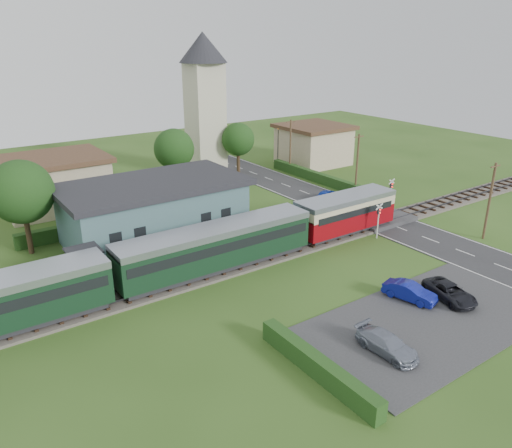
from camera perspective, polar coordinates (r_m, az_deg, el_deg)
ground at (r=42.49m, az=7.40°, el=-3.31°), size 120.00×120.00×0.00m
railway_track at (r=43.80m, az=5.66°, el=-2.31°), size 76.00×3.20×0.49m
road at (r=49.33m, az=16.07°, el=-0.45°), size 6.00×70.00×0.05m
car_park at (r=34.49m, az=19.10°, el=-10.41°), size 17.00×9.00×0.08m
crossing_deck at (r=50.44m, az=14.36°, el=0.44°), size 6.20×3.40×0.45m
platform at (r=41.11m, az=-8.01°, el=-3.86°), size 30.00×3.00×0.45m
equipment_hut at (r=37.95m, az=-18.93°, el=-4.51°), size 2.30×2.30×2.55m
station_building at (r=45.10m, az=-11.56°, el=1.57°), size 16.00×9.00×5.30m
train at (r=36.84m, az=-8.80°, el=-3.60°), size 43.20×2.90×3.40m
church_tower at (r=64.95m, az=-5.91°, el=14.55°), size 6.00×6.00×17.60m
house_west at (r=56.48m, az=-22.07°, el=4.47°), size 10.80×8.80×5.50m
house_east at (r=71.50m, az=6.60°, el=9.07°), size 8.80×8.80×5.50m
hedge_carpark at (r=28.04m, az=7.06°, el=-15.84°), size 0.80×9.00×1.20m
hedge_roadside at (r=62.47m, az=7.33°, el=5.23°), size 0.80×18.00×1.20m
hedge_station at (r=49.73m, az=-13.51°, el=0.74°), size 22.00×0.80×1.30m
tree_a at (r=44.48m, az=-25.26°, el=3.32°), size 5.20×5.20×8.00m
tree_b at (r=58.21m, az=-9.35°, el=8.45°), size 4.60×4.60×7.34m
tree_c at (r=64.78m, az=-2.06°, el=9.63°), size 4.20×4.20×6.78m
utility_pole_b at (r=48.39m, az=25.14°, el=2.46°), size 1.40×0.22×7.00m
utility_pole_c at (r=57.56m, az=11.48°, el=6.75°), size 1.40×0.22×7.00m
utility_pole_d at (r=66.17m, az=3.95°, el=8.93°), size 1.40×0.22×7.00m
crossing_signal_near at (r=45.74m, az=13.84°, el=0.92°), size 0.84×0.28×3.28m
crossing_signal_far at (r=53.94m, az=15.18°, el=3.84°), size 0.84×0.28×3.28m
streetlamp_east at (r=71.23m, az=2.54°, el=9.34°), size 0.30×0.30×5.15m
car_on_road at (r=55.90m, az=8.08°, el=3.34°), size 3.67×2.48×1.16m
car_park_blue at (r=36.25m, az=17.15°, el=-7.40°), size 2.17×3.88×1.21m
car_park_silver at (r=30.38m, az=14.74°, el=-13.12°), size 1.77×4.01×1.15m
car_park_dark at (r=37.18m, az=21.28°, el=-7.27°), size 2.77×4.41×1.14m
pedestrian_near at (r=43.35m, az=-0.99°, el=-0.81°), size 0.66×0.50×1.64m
pedestrian_far at (r=38.60m, az=-16.09°, el=-4.28°), size 1.06×1.16×1.94m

